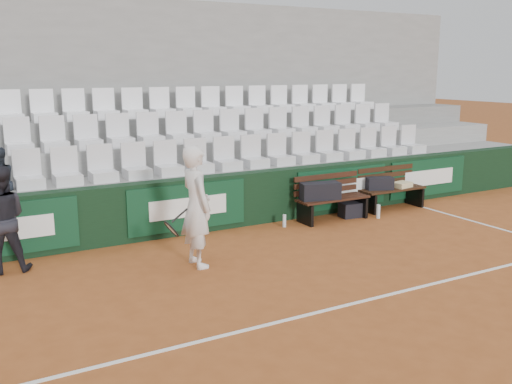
# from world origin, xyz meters

# --- Properties ---
(ground) EXTENTS (80.00, 80.00, 0.00)m
(ground) POSITION_xyz_m (0.00, 0.00, 0.00)
(ground) COLOR #9D5023
(ground) RESTS_ON ground
(court_baseline) EXTENTS (18.00, 0.06, 0.01)m
(court_baseline) POSITION_xyz_m (0.00, 0.00, 0.00)
(court_baseline) COLOR white
(court_baseline) RESTS_ON ground
(back_barrier) EXTENTS (18.00, 0.34, 1.00)m
(back_barrier) POSITION_xyz_m (0.07, 3.99, 0.50)
(back_barrier) COLOR black
(back_barrier) RESTS_ON ground
(grandstand_tier_front) EXTENTS (18.00, 0.95, 1.00)m
(grandstand_tier_front) POSITION_xyz_m (0.00, 4.62, 0.50)
(grandstand_tier_front) COLOR gray
(grandstand_tier_front) RESTS_ON ground
(grandstand_tier_mid) EXTENTS (18.00, 0.95, 1.45)m
(grandstand_tier_mid) POSITION_xyz_m (0.00, 5.58, 0.72)
(grandstand_tier_mid) COLOR #999996
(grandstand_tier_mid) RESTS_ON ground
(grandstand_tier_back) EXTENTS (18.00, 0.95, 1.90)m
(grandstand_tier_back) POSITION_xyz_m (0.00, 6.53, 0.95)
(grandstand_tier_back) COLOR gray
(grandstand_tier_back) RESTS_ON ground
(grandstand_rear_wall) EXTENTS (18.00, 0.30, 4.40)m
(grandstand_rear_wall) POSITION_xyz_m (0.00, 7.15, 2.20)
(grandstand_rear_wall) COLOR gray
(grandstand_rear_wall) RESTS_ON ground
(seat_row_front) EXTENTS (11.90, 0.44, 0.63)m
(seat_row_front) POSITION_xyz_m (0.00, 4.45, 1.31)
(seat_row_front) COLOR silver
(seat_row_front) RESTS_ON grandstand_tier_front
(seat_row_mid) EXTENTS (11.90, 0.44, 0.63)m
(seat_row_mid) POSITION_xyz_m (0.00, 5.40, 1.77)
(seat_row_mid) COLOR silver
(seat_row_mid) RESTS_ON grandstand_tier_mid
(seat_row_back) EXTENTS (11.90, 0.44, 0.63)m
(seat_row_back) POSITION_xyz_m (0.00, 6.35, 2.21)
(seat_row_back) COLOR white
(seat_row_back) RESTS_ON grandstand_tier_back
(bench_left) EXTENTS (1.50, 0.56, 0.45)m
(bench_left) POSITION_xyz_m (2.68, 3.45, 0.23)
(bench_left) COLOR #371B10
(bench_left) RESTS_ON ground
(bench_right) EXTENTS (1.50, 0.56, 0.45)m
(bench_right) POSITION_xyz_m (4.32, 3.57, 0.23)
(bench_right) COLOR #331C0F
(bench_right) RESTS_ON ground
(sports_bag_left) EXTENTS (0.82, 0.49, 0.33)m
(sports_bag_left) POSITION_xyz_m (2.37, 3.45, 0.61)
(sports_bag_left) COLOR black
(sports_bag_left) RESTS_ON bench_left
(sports_bag_right) EXTENTS (0.61, 0.43, 0.26)m
(sports_bag_right) POSITION_xyz_m (3.99, 3.60, 0.58)
(sports_bag_right) COLOR black
(sports_bag_right) RESTS_ON bench_right
(towel) EXTENTS (0.44, 0.36, 0.11)m
(towel) POSITION_xyz_m (4.55, 3.54, 0.50)
(towel) COLOR beige
(towel) RESTS_ON bench_right
(sports_bag_ground) EXTENTS (0.51, 0.34, 0.30)m
(sports_bag_ground) POSITION_xyz_m (3.16, 3.45, 0.15)
(sports_bag_ground) COLOR black
(sports_bag_ground) RESTS_ON ground
(water_bottle_near) EXTENTS (0.07, 0.07, 0.24)m
(water_bottle_near) POSITION_xyz_m (1.58, 3.47, 0.12)
(water_bottle_near) COLOR silver
(water_bottle_near) RESTS_ON ground
(water_bottle_far) EXTENTS (0.08, 0.08, 0.28)m
(water_bottle_far) POSITION_xyz_m (3.55, 3.11, 0.14)
(water_bottle_far) COLOR silver
(water_bottle_far) RESTS_ON ground
(tennis_player) EXTENTS (0.72, 0.68, 1.83)m
(tennis_player) POSITION_xyz_m (-0.69, 2.30, 0.91)
(tennis_player) COLOR white
(tennis_player) RESTS_ON ground
(ball_kid) EXTENTS (0.84, 0.69, 1.57)m
(ball_kid) POSITION_xyz_m (-3.26, 3.42, 0.79)
(ball_kid) COLOR black
(ball_kid) RESTS_ON ground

